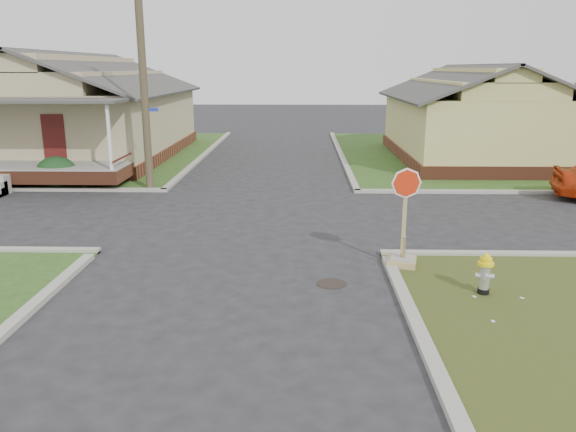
{
  "coord_description": "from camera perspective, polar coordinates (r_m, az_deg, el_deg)",
  "views": [
    {
      "loc": [
        1.55,
        -11.77,
        4.48
      ],
      "look_at": [
        1.22,
        1.0,
        1.1
      ],
      "focal_mm": 35.0,
      "sensor_mm": 36.0,
      "label": 1
    }
  ],
  "objects": [
    {
      "name": "hedge_right",
      "position": [
        23.31,
        -22.45,
        4.17
      ],
      "size": [
        1.49,
        1.22,
        1.14
      ],
      "primitive_type": "ellipsoid",
      "color": "#133619",
      "rests_on": "verge_far_left"
    },
    {
      "name": "fire_hydrant",
      "position": [
        11.99,
        19.39,
        -5.35
      ],
      "size": [
        0.32,
        0.32,
        0.85
      ],
      "rotation": [
        0.0,
        0.0,
        -0.22
      ],
      "color": "black",
      "rests_on": "ground"
    },
    {
      "name": "ground",
      "position": [
        12.69,
        -5.68,
        -5.93
      ],
      "size": [
        120.0,
        120.0,
        0.0
      ],
      "primitive_type": "plane",
      "color": "#242426",
      "rests_on": "ground"
    },
    {
      "name": "stop_sign",
      "position": [
        13.18,
        11.6,
        -2.87
      ],
      "size": [
        0.65,
        0.63,
        2.29
      ],
      "rotation": [
        0.0,
        0.0,
        -0.23
      ],
      "color": "#A19157",
      "rests_on": "ground"
    },
    {
      "name": "curbs",
      "position": [
        17.43,
        -3.69,
        -0.11
      ],
      "size": [
        80.0,
        40.0,
        0.12
      ],
      "primitive_type": null,
      "color": "#A29F92",
      "rests_on": "ground"
    },
    {
      "name": "utility_pole",
      "position": [
        21.45,
        -14.59,
        14.85
      ],
      "size": [
        1.8,
        0.28,
        9.0
      ],
      "color": "#413725",
      "rests_on": "ground"
    },
    {
      "name": "manhole",
      "position": [
        12.14,
        4.46,
        -6.85
      ],
      "size": [
        0.64,
        0.64,
        0.01
      ],
      "primitive_type": "cylinder",
      "color": "black",
      "rests_on": "ground"
    },
    {
      "name": "corner_house",
      "position": [
        30.78,
        -20.9,
        9.77
      ],
      "size": [
        10.1,
        15.5,
        5.3
      ],
      "color": "brown",
      "rests_on": "ground"
    },
    {
      "name": "verge_far_left",
      "position": [
        33.43,
        -24.49,
        5.84
      ],
      "size": [
        19.0,
        19.0,
        0.05
      ],
      "primitive_type": "cube",
      "color": "#2A4F1C",
      "rests_on": "ground"
    },
    {
      "name": "side_house_yellow",
      "position": [
        29.59,
        18.31,
        9.65
      ],
      "size": [
        7.6,
        11.6,
        4.7
      ],
      "color": "brown",
      "rests_on": "ground"
    }
  ]
}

